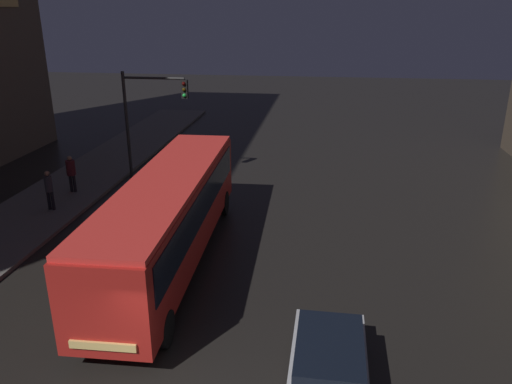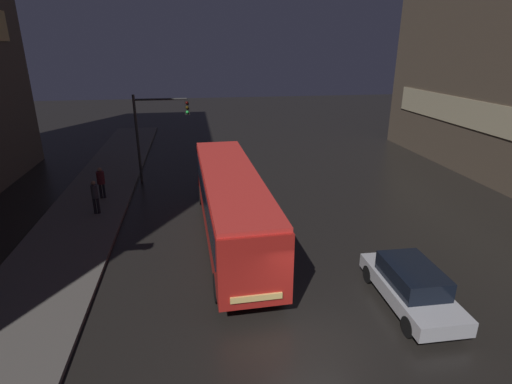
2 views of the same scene
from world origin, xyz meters
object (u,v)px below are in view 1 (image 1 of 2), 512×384
object	(u,v)px
bus_near	(170,210)
pedestrian_mid	(71,170)
traffic_light_main	(149,108)
pedestrian_near	(49,188)
car_taxi	(328,369)

from	to	relation	value
bus_near	pedestrian_mid	world-z (taller)	bus_near
bus_near	traffic_light_main	bearing A→B (deg)	-68.81
pedestrian_near	traffic_light_main	world-z (taller)	traffic_light_main
pedestrian_near	traffic_light_main	xyz separation A→B (m)	(2.89, 5.00, 2.60)
traffic_light_main	car_taxi	bearing A→B (deg)	-57.87
pedestrian_mid	traffic_light_main	size ratio (longest dim) A/B	0.32
pedestrian_near	pedestrian_mid	distance (m)	2.26
car_taxi	bus_near	bearing A→B (deg)	-46.13
pedestrian_near	car_taxi	bearing A→B (deg)	66.28
car_taxi	traffic_light_main	xyz separation A→B (m)	(-9.05, 14.41, 3.02)
pedestrian_near	pedestrian_mid	bearing A→B (deg)	-161.75
bus_near	traffic_light_main	size ratio (longest dim) A/B	2.18
traffic_light_main	pedestrian_mid	bearing A→B (deg)	-137.87
traffic_light_main	pedestrian_near	bearing A→B (deg)	-119.99
car_taxi	pedestrian_near	bearing A→B (deg)	-37.50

